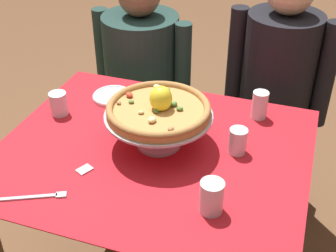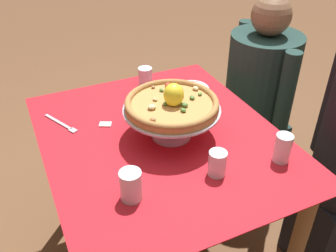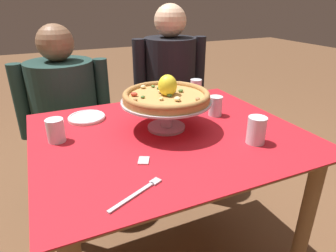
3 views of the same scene
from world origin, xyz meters
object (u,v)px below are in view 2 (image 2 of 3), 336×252
water_glass_front_right (131,187)px  pizza (172,103)px  water_glass_back_right (282,150)px  water_glass_side_right (217,164)px  side_plate (192,89)px  dinner_fork (62,124)px  diner_left (258,100)px  sugar_packet (105,124)px  pizza_stand (172,116)px  water_glass_side_left (145,78)px

water_glass_front_right → pizza: bearing=134.3°
water_glass_back_right → water_glass_side_right: 0.25m
side_plate → dinner_fork: 0.62m
water_glass_back_right → dinner_fork: (-0.56, -0.67, -0.04)m
diner_left → water_glass_side_right: bearing=-46.8°
sugar_packet → pizza_stand: bearing=50.1°
water_glass_side_right → side_plate: 0.60m
pizza_stand → sugar_packet: (-0.18, -0.22, -0.09)m
pizza → dinner_fork: 0.48m
dinner_fork → water_glass_side_right: bearing=38.8°
pizza_stand → sugar_packet: pizza_stand is taller
pizza_stand → water_glass_side_left: pizza_stand is taller
water_glass_side_left → side_plate: 0.23m
water_glass_back_right → side_plate: water_glass_back_right is taller
pizza_stand → water_glass_side_right: (0.27, 0.04, -0.05)m
pizza_stand → side_plate: 0.39m
pizza → water_glass_back_right: 0.43m
side_plate → diner_left: size_ratio=0.15×
pizza_stand → dinner_fork: bearing=-124.0°
pizza → sugar_packet: size_ratio=7.09×
sugar_packet → dinner_fork: bearing=-114.5°
dinner_fork → sugar_packet: size_ratio=3.73×
dinner_fork → sugar_packet: (0.07, 0.16, -0.00)m
water_glass_side_right → diner_left: 0.93m
pizza → water_glass_front_right: pizza is taller
side_plate → water_glass_front_right: bearing=-42.7°
water_glass_back_right → water_glass_front_right: (-0.05, -0.55, -0.00)m
pizza → water_glass_side_left: pizza is taller
pizza → sugar_packet: (-0.18, -0.22, -0.15)m
water_glass_back_right → sugar_packet: size_ratio=2.18×
water_glass_front_right → diner_left: (-0.60, 0.96, -0.24)m
water_glass_back_right → water_glass_front_right: water_glass_back_right is taller
water_glass_back_right → side_plate: 0.60m
pizza → water_glass_side_right: size_ratio=3.85×
water_glass_side_left → side_plate: (0.14, 0.18, -0.03)m
pizza_stand → water_glass_back_right: size_ratio=3.42×
pizza_stand → water_glass_front_right: pizza_stand is taller
water_glass_side_left → dinner_fork: (0.18, -0.44, -0.04)m
pizza → side_plate: size_ratio=2.13×
water_glass_back_right → dinner_fork: water_glass_back_right is taller
pizza_stand → dinner_fork: (-0.26, -0.38, -0.09)m
water_glass_side_left → water_glass_side_right: size_ratio=0.99×
water_glass_front_right → dinner_fork: size_ratio=0.56×
pizza_stand → water_glass_side_left: 0.44m
pizza → water_glass_side_right: bearing=9.0°
pizza → sugar_packet: pizza is taller
water_glass_side_right → side_plate: bearing=160.4°
pizza → water_glass_front_right: (0.26, -0.26, -0.10)m
pizza_stand → pizza: 0.06m
water_glass_back_right → dinner_fork: size_ratio=0.58×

